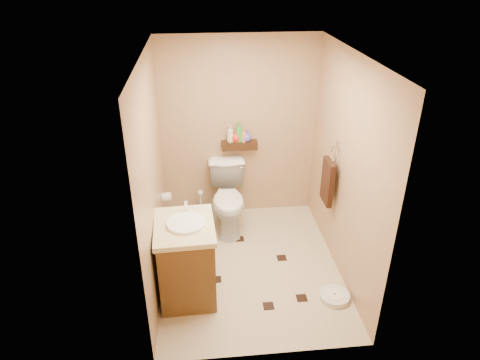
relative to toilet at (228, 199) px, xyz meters
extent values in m
plane|color=beige|center=(0.18, -0.83, -0.42)|extent=(2.50, 2.50, 0.00)
cube|color=#A87B60|center=(0.18, 0.42, 0.78)|extent=(2.00, 0.04, 2.40)
cube|color=#A87B60|center=(0.18, -2.08, 0.78)|extent=(2.00, 0.04, 2.40)
cube|color=#A87B60|center=(-0.82, -0.83, 0.78)|extent=(0.04, 2.50, 2.40)
cube|color=#A87B60|center=(1.18, -0.83, 0.78)|extent=(0.04, 2.50, 2.40)
cube|color=silver|center=(0.18, -0.83, 1.98)|extent=(2.00, 2.50, 0.02)
cube|color=#321B0D|center=(0.18, 0.34, 0.60)|extent=(0.46, 0.14, 0.10)
cube|color=black|center=(-0.22, -1.04, -0.42)|extent=(0.11, 0.11, 0.01)
cube|color=black|center=(0.57, -0.73, -0.42)|extent=(0.11, 0.11, 0.01)
cube|color=black|center=(0.29, -1.50, -0.42)|extent=(0.11, 0.11, 0.01)
cube|color=black|center=(-0.34, -0.31, -0.42)|extent=(0.11, 0.11, 0.01)
cube|color=black|center=(0.66, -1.42, -0.42)|extent=(0.11, 0.11, 0.01)
cube|color=black|center=(0.11, -0.30, -0.42)|extent=(0.11, 0.11, 0.01)
imported|color=white|center=(0.00, 0.00, 0.00)|extent=(0.49, 0.84, 0.85)
cube|color=brown|center=(-0.52, -1.21, -0.02)|extent=(0.57, 0.69, 0.82)
cube|color=beige|center=(-0.52, -1.21, 0.42)|extent=(0.61, 0.73, 0.05)
cylinder|color=white|center=(-0.50, -1.21, 0.45)|extent=(0.38, 0.38, 0.05)
cylinder|color=silver|center=(-0.50, -0.98, 0.52)|extent=(0.03, 0.03, 0.13)
cylinder|color=silver|center=(1.00, -1.46, -0.39)|extent=(0.36, 0.36, 0.06)
cylinder|color=white|center=(1.00, -1.46, -0.36)|extent=(0.19, 0.19, 0.01)
cylinder|color=#196465|center=(-0.36, 0.24, -0.37)|extent=(0.10, 0.10, 0.11)
cylinder|color=silver|center=(-0.36, 0.24, -0.17)|extent=(0.02, 0.02, 0.31)
sphere|color=silver|center=(-0.36, 0.24, -0.02)|extent=(0.07, 0.07, 0.07)
cube|color=silver|center=(1.16, -0.58, 0.96)|extent=(0.03, 0.06, 0.08)
torus|color=silver|center=(1.13, -0.58, 0.84)|extent=(0.02, 0.19, 0.19)
cube|color=#331A0F|center=(1.09, -0.58, 0.50)|extent=(0.06, 0.30, 0.52)
cylinder|color=silver|center=(-0.76, -0.18, 0.18)|extent=(0.11, 0.11, 0.11)
cylinder|color=silver|center=(-0.80, -0.18, 0.24)|extent=(0.04, 0.02, 0.02)
imported|color=silver|center=(0.06, 0.34, 0.76)|extent=(0.12, 0.12, 0.23)
imported|color=#F6AA33|center=(0.13, 0.34, 0.72)|extent=(0.09, 0.09, 0.15)
imported|color=red|center=(0.13, 0.34, 0.73)|extent=(0.15, 0.15, 0.16)
imported|color=green|center=(0.17, 0.34, 0.78)|extent=(0.14, 0.14, 0.27)
imported|color=#FA8353|center=(0.23, 0.34, 0.74)|extent=(0.12, 0.12, 0.18)
imported|color=#5250C9|center=(0.27, 0.34, 0.73)|extent=(0.17, 0.17, 0.16)
camera|label=1|loc=(-0.33, -4.73, 2.77)|focal=32.00mm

